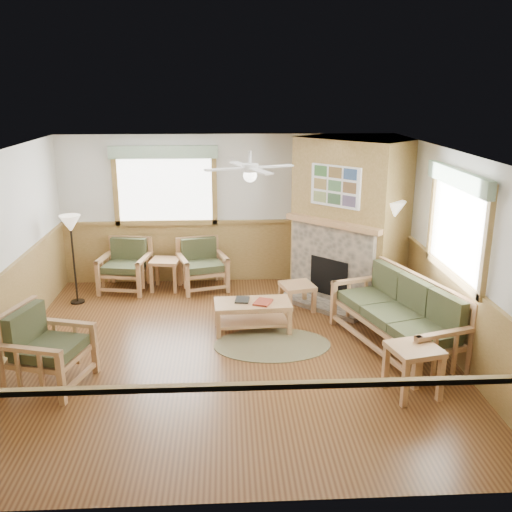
{
  "coord_description": "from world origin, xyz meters",
  "views": [
    {
      "loc": [
        -0.02,
        -7.17,
        3.52
      ],
      "look_at": [
        0.4,
        0.7,
        1.15
      ],
      "focal_mm": 40.0,
      "sensor_mm": 36.0,
      "label": 1
    }
  ],
  "objects_px": {
    "armchair_back_right": "(202,265)",
    "armchair_left": "(48,348)",
    "armchair_back_left": "(125,266)",
    "footstool": "(297,297)",
    "coffee_table": "(253,316)",
    "end_table_sofa": "(413,371)",
    "end_table_chairs": "(166,274)",
    "sofa": "(396,315)",
    "floor_lamp_right": "(389,257)",
    "floor_lamp_left": "(74,260)"
  },
  "relations": [
    {
      "from": "armchair_back_left",
      "to": "footstool",
      "type": "xyz_separation_m",
      "value": [
        2.94,
        -1.09,
        -0.23
      ]
    },
    {
      "from": "end_table_sofa",
      "to": "floor_lamp_right",
      "type": "xyz_separation_m",
      "value": [
        0.41,
        2.63,
        0.6
      ]
    },
    {
      "from": "end_table_sofa",
      "to": "floor_lamp_left",
      "type": "distance_m",
      "value": 5.71
    },
    {
      "from": "coffee_table",
      "to": "floor_lamp_right",
      "type": "height_order",
      "value": "floor_lamp_right"
    },
    {
      "from": "sofa",
      "to": "floor_lamp_right",
      "type": "xyz_separation_m",
      "value": [
        0.26,
        1.4,
        0.41
      ]
    },
    {
      "from": "armchair_back_right",
      "to": "floor_lamp_right",
      "type": "relative_size",
      "value": 0.49
    },
    {
      "from": "coffee_table",
      "to": "end_table_sofa",
      "type": "xyz_separation_m",
      "value": [
        1.79,
        -1.94,
        0.08
      ]
    },
    {
      "from": "armchair_back_right",
      "to": "end_table_sofa",
      "type": "xyz_separation_m",
      "value": [
        2.6,
        -3.82,
        -0.13
      ]
    },
    {
      "from": "armchair_left",
      "to": "floor_lamp_right",
      "type": "relative_size",
      "value": 0.53
    },
    {
      "from": "sofa",
      "to": "armchair_back_left",
      "type": "distance_m",
      "value": 4.87
    },
    {
      "from": "armchair_back_left",
      "to": "coffee_table",
      "type": "height_order",
      "value": "armchair_back_left"
    },
    {
      "from": "end_table_chairs",
      "to": "armchair_back_left",
      "type": "bearing_deg",
      "value": 180.0
    },
    {
      "from": "armchair_left",
      "to": "coffee_table",
      "type": "relative_size",
      "value": 0.86
    },
    {
      "from": "footstool",
      "to": "floor_lamp_left",
      "type": "height_order",
      "value": "floor_lamp_left"
    },
    {
      "from": "armchair_back_left",
      "to": "armchair_back_right",
      "type": "bearing_deg",
      "value": 10.05
    },
    {
      "from": "armchair_back_left",
      "to": "footstool",
      "type": "distance_m",
      "value": 3.15
    },
    {
      "from": "sofa",
      "to": "coffee_table",
      "type": "relative_size",
      "value": 1.92
    },
    {
      "from": "sofa",
      "to": "floor_lamp_left",
      "type": "relative_size",
      "value": 1.42
    },
    {
      "from": "coffee_table",
      "to": "armchair_left",
      "type": "bearing_deg",
      "value": -153.3
    },
    {
      "from": "armchair_back_left",
      "to": "floor_lamp_right",
      "type": "height_order",
      "value": "floor_lamp_right"
    },
    {
      "from": "armchair_back_left",
      "to": "floor_lamp_right",
      "type": "distance_m",
      "value": 4.56
    },
    {
      "from": "armchair_back_right",
      "to": "end_table_chairs",
      "type": "height_order",
      "value": "armchair_back_right"
    },
    {
      "from": "armchair_back_left",
      "to": "armchair_left",
      "type": "xyz_separation_m",
      "value": [
        -0.37,
        -3.34,
        0.03
      ]
    },
    {
      "from": "sofa",
      "to": "armchair_back_right",
      "type": "height_order",
      "value": "sofa"
    },
    {
      "from": "armchair_back_right",
      "to": "armchair_left",
      "type": "height_order",
      "value": "armchair_left"
    },
    {
      "from": "sofa",
      "to": "end_table_sofa",
      "type": "bearing_deg",
      "value": -24.66
    },
    {
      "from": "floor_lamp_right",
      "to": "floor_lamp_left",
      "type": "bearing_deg",
      "value": 173.27
    },
    {
      "from": "footstool",
      "to": "armchair_left",
      "type": "bearing_deg",
      "value": -145.75
    },
    {
      "from": "armchair_left",
      "to": "floor_lamp_right",
      "type": "distance_m",
      "value": 5.23
    },
    {
      "from": "armchair_back_left",
      "to": "floor_lamp_right",
      "type": "bearing_deg",
      "value": -5.16
    },
    {
      "from": "footstool",
      "to": "armchair_back_left",
      "type": "bearing_deg",
      "value": 159.67
    },
    {
      "from": "armchair_left",
      "to": "floor_lamp_left",
      "type": "height_order",
      "value": "floor_lamp_left"
    },
    {
      "from": "armchair_left",
      "to": "coffee_table",
      "type": "bearing_deg",
      "value": -44.23
    },
    {
      "from": "sofa",
      "to": "footstool",
      "type": "distance_m",
      "value": 1.93
    },
    {
      "from": "coffee_table",
      "to": "end_table_sofa",
      "type": "height_order",
      "value": "end_table_sofa"
    },
    {
      "from": "coffee_table",
      "to": "floor_lamp_right",
      "type": "distance_m",
      "value": 2.41
    },
    {
      "from": "end_table_sofa",
      "to": "floor_lamp_left",
      "type": "xyz_separation_m",
      "value": [
        -4.69,
        3.23,
        0.45
      ]
    },
    {
      "from": "end_table_sofa",
      "to": "coffee_table",
      "type": "bearing_deg",
      "value": 132.72
    },
    {
      "from": "armchair_back_right",
      "to": "armchair_left",
      "type": "relative_size",
      "value": 0.91
    },
    {
      "from": "coffee_table",
      "to": "floor_lamp_left",
      "type": "xyz_separation_m",
      "value": [
        -2.9,
        1.29,
        0.53
      ]
    },
    {
      "from": "armchair_back_right",
      "to": "end_table_chairs",
      "type": "bearing_deg",
      "value": 163.76
    },
    {
      "from": "armchair_back_left",
      "to": "armchair_back_right",
      "type": "distance_m",
      "value": 1.37
    },
    {
      "from": "armchair_left",
      "to": "footstool",
      "type": "height_order",
      "value": "armchair_left"
    },
    {
      "from": "armchair_back_left",
      "to": "floor_lamp_left",
      "type": "bearing_deg",
      "value": -130.72
    },
    {
      "from": "sofa",
      "to": "footstool",
      "type": "xyz_separation_m",
      "value": [
        -1.18,
        1.5,
        -0.28
      ]
    },
    {
      "from": "floor_lamp_right",
      "to": "sofa",
      "type": "bearing_deg",
      "value": -100.53
    },
    {
      "from": "armchair_left",
      "to": "floor_lamp_left",
      "type": "relative_size",
      "value": 0.64
    },
    {
      "from": "sofa",
      "to": "armchair_left",
      "type": "relative_size",
      "value": 2.23
    },
    {
      "from": "sofa",
      "to": "floor_lamp_left",
      "type": "distance_m",
      "value": 5.24
    },
    {
      "from": "sofa",
      "to": "end_table_chairs",
      "type": "bearing_deg",
      "value": -144.88
    }
  ]
}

